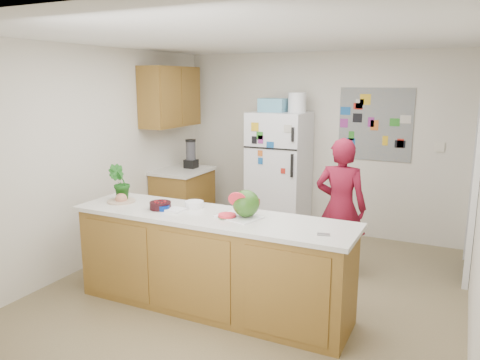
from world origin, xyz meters
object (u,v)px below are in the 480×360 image
at_px(watermelon, 246,203).
at_px(person, 341,207).
at_px(refrigerator, 279,174).
at_px(cherry_bowl, 160,205).

bearing_deg(watermelon, person, 67.12).
height_order(refrigerator, watermelon, refrigerator).
height_order(watermelon, cherry_bowl, watermelon).
height_order(refrigerator, cherry_bowl, refrigerator).
distance_m(refrigerator, watermelon, 2.42).
distance_m(person, cherry_bowl, 1.96).
xyz_separation_m(refrigerator, person, (1.13, -1.06, -0.09)).
distance_m(refrigerator, person, 1.55).
xyz_separation_m(refrigerator, cherry_bowl, (-0.27, -2.42, 0.11)).
bearing_deg(person, watermelon, 65.03).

